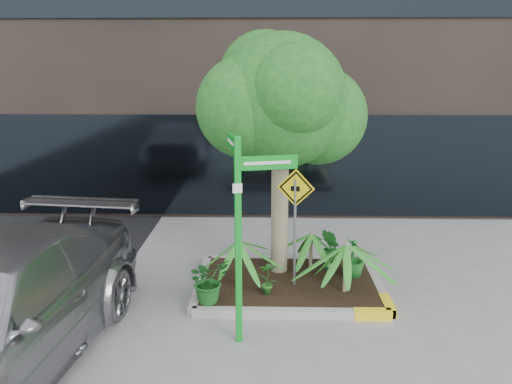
{
  "coord_description": "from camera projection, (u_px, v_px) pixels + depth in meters",
  "views": [
    {
      "loc": [
        -0.19,
        -8.05,
        4.0
      ],
      "look_at": [
        -0.39,
        0.2,
        1.83
      ],
      "focal_mm": 35.0,
      "sensor_mm": 36.0,
      "label": 1
    }
  ],
  "objects": [
    {
      "name": "ground",
      "position": [
        278.0,
        295.0,
        8.8
      ],
      "size": [
        80.0,
        80.0,
        0.0
      ],
      "primitive_type": "plane",
      "color": "gray",
      "rests_on": "ground"
    },
    {
      "name": "planter",
      "position": [
        291.0,
        283.0,
        9.03
      ],
      "size": [
        3.35,
        2.36,
        0.15
      ],
      "color": "#9E9E99",
      "rests_on": "ground"
    },
    {
      "name": "tree",
      "position": [
        281.0,
        101.0,
        8.71
      ],
      "size": [
        3.04,
        2.69,
        4.55
      ],
      "color": "gray",
      "rests_on": "ground"
    },
    {
      "name": "palm_front",
      "position": [
        347.0,
        245.0,
        8.41
      ],
      "size": [
        1.03,
        1.03,
        1.14
      ],
      "color": "gray",
      "rests_on": "ground"
    },
    {
      "name": "palm_left",
      "position": [
        238.0,
        241.0,
        8.69
      ],
      "size": [
        0.98,
        0.98,
        1.09
      ],
      "color": "gray",
      "rests_on": "ground"
    },
    {
      "name": "palm_back",
      "position": [
        311.0,
        234.0,
        9.44
      ],
      "size": [
        0.81,
        0.81,
        0.9
      ],
      "color": "gray",
      "rests_on": "ground"
    },
    {
      "name": "shrub_a",
      "position": [
        209.0,
        280.0,
        8.16
      ],
      "size": [
        0.96,
        0.96,
        0.75
      ],
      "primitive_type": "imported",
      "rotation": [
        0.0,
        0.0,
        0.68
      ],
      "color": "#19571E",
      "rests_on": "planter"
    },
    {
      "name": "shrub_b",
      "position": [
        353.0,
        257.0,
        9.14
      ],
      "size": [
        0.54,
        0.54,
        0.74
      ],
      "primitive_type": "imported",
      "rotation": [
        0.0,
        0.0,
        1.96
      ],
      "color": "#206C24",
      "rests_on": "planter"
    },
    {
      "name": "shrub_c",
      "position": [
        268.0,
        278.0,
        8.44
      ],
      "size": [
        0.35,
        0.35,
        0.6
      ],
      "primitive_type": "imported",
      "rotation": [
        0.0,
        0.0,
        3.26
      ],
      "color": "#22631E",
      "rests_on": "planter"
    },
    {
      "name": "shrub_d",
      "position": [
        332.0,
        249.0,
        9.39
      ],
      "size": [
        0.51,
        0.51,
        0.83
      ],
      "primitive_type": "imported",
      "rotation": [
        0.0,
        0.0,
        4.83
      ],
      "color": "#1B6022",
      "rests_on": "planter"
    },
    {
      "name": "street_sign_post",
      "position": [
        241.0,
        218.0,
        6.95
      ],
      "size": [
        1.02,
        0.89,
        3.05
      ],
      "rotation": [
        0.0,
        0.0,
        0.23
      ],
      "color": "#0E9D21",
      "rests_on": "ground"
    },
    {
      "name": "cattle_sign",
      "position": [
        295.0,
        208.0,
        8.46
      ],
      "size": [
        0.63,
        0.2,
        2.12
      ],
      "rotation": [
        0.0,
        0.0,
        -0.29
      ],
      "color": "slate",
      "rests_on": "ground"
    }
  ]
}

